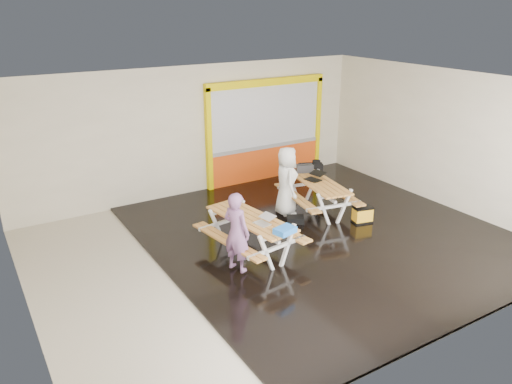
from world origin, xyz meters
TOP-DOWN VIEW (x-y plane):
  - room at (0.00, 0.00)m, footprint 10.02×8.02m
  - deck at (1.25, 0.00)m, footprint 7.50×7.98m
  - kiosk at (2.20, 3.93)m, footprint 3.88×0.16m
  - picnic_table_left at (-0.67, 0.01)m, footprint 1.75×2.35m
  - picnic_table_right at (1.91, 1.06)m, footprint 1.79×2.35m
  - person_left at (-1.30, -0.52)m, footprint 0.57×0.68m
  - person_right at (1.17, 1.39)m, footprint 0.78×0.97m
  - laptop_left at (-0.59, -0.38)m, footprint 0.42×0.39m
  - laptop_right at (1.92, 1.22)m, footprint 0.49×0.45m
  - blue_pouch at (-0.50, -0.98)m, footprint 0.45×0.37m
  - toolbox at (2.06, 1.84)m, footprint 0.49×0.36m
  - backpack at (2.54, 1.96)m, footprint 0.39×0.34m
  - dark_case at (1.03, 0.78)m, footprint 0.50×0.47m
  - fluke_bag at (2.42, -0.03)m, footprint 0.51×0.39m

SIDE VIEW (x-z plane):
  - deck at x=1.25m, z-range 0.00..0.05m
  - dark_case at x=1.03m, z-range 0.05..0.20m
  - fluke_bag at x=2.42m, z-range 0.04..0.44m
  - picnic_table_right at x=1.91m, z-range 0.22..1.08m
  - picnic_table_left at x=-0.67m, z-range 0.23..1.09m
  - backpack at x=2.54m, z-range 0.49..1.05m
  - person_right at x=1.17m, z-range 0.03..1.75m
  - person_left at x=-1.30m, z-range 0.10..1.70m
  - laptop_right at x=1.92m, z-range 0.82..1.00m
  - laptop_left at x=-0.59m, z-range 0.83..0.99m
  - blue_pouch at x=-0.50m, z-range 0.86..0.98m
  - toolbox at x=2.06m, z-range 0.82..1.08m
  - kiosk at x=2.20m, z-range -0.06..2.94m
  - room at x=0.00m, z-range -0.01..3.51m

